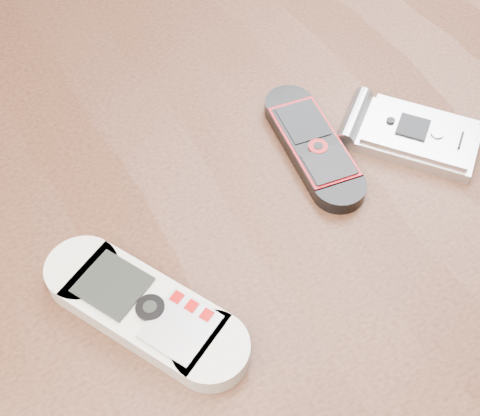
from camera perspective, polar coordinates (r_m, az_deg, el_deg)
name	(u,v)px	position (r m, az deg, el deg)	size (l,w,h in m)	color
table	(235,291)	(0.57, -0.44, -7.08)	(1.20, 0.80, 0.75)	black
nokia_white	(144,309)	(0.44, -8.17, -8.56)	(0.05, 0.15, 0.02)	beige
nokia_black_red	(313,145)	(0.53, 6.23, 5.36)	(0.04, 0.13, 0.01)	black
motorola_razr	(415,134)	(0.55, 14.72, 6.11)	(0.06, 0.11, 0.02)	#B4B5B9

